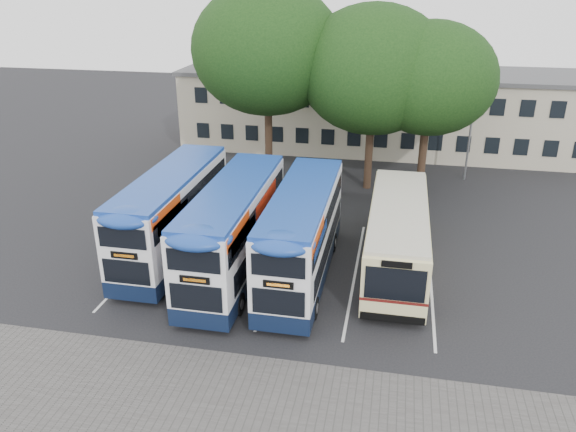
{
  "coord_description": "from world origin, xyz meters",
  "views": [
    {
      "loc": [
        1.21,
        -18.54,
        13.03
      ],
      "look_at": [
        -3.5,
        5.0,
        2.73
      ],
      "focal_mm": 35.0,
      "sensor_mm": 36.0,
      "label": 1
    }
  ],
  "objects_px": {
    "tree_mid": "(374,70)",
    "bus_dd_right": "(302,231)",
    "lamp_post": "(474,107)",
    "bus_dd_left": "(173,211)",
    "bus_single": "(398,232)",
    "tree_right": "(430,78)",
    "bus_dd_mid": "(234,226)",
    "tree_left": "(267,50)"
  },
  "relations": [
    {
      "from": "lamp_post",
      "to": "bus_dd_mid",
      "type": "xyz_separation_m",
      "value": [
        -11.84,
        -15.9,
        -2.68
      ]
    },
    {
      "from": "tree_left",
      "to": "bus_dd_right",
      "type": "distance_m",
      "value": 15.17
    },
    {
      "from": "tree_mid",
      "to": "bus_dd_right",
      "type": "relative_size",
      "value": 1.14
    },
    {
      "from": "bus_dd_right",
      "to": "tree_left",
      "type": "bearing_deg",
      "value": 109.49
    },
    {
      "from": "tree_right",
      "to": "bus_dd_mid",
      "type": "relative_size",
      "value": 1.03
    },
    {
      "from": "lamp_post",
      "to": "tree_right",
      "type": "distance_m",
      "value": 5.05
    },
    {
      "from": "lamp_post",
      "to": "tree_right",
      "type": "relative_size",
      "value": 0.84
    },
    {
      "from": "tree_mid",
      "to": "bus_single",
      "type": "relative_size",
      "value": 1.09
    },
    {
      "from": "tree_left",
      "to": "bus_dd_left",
      "type": "xyz_separation_m",
      "value": [
        -2.1,
        -11.91,
        -6.34
      ]
    },
    {
      "from": "tree_left",
      "to": "tree_right",
      "type": "height_order",
      "value": "tree_left"
    },
    {
      "from": "tree_left",
      "to": "bus_single",
      "type": "height_order",
      "value": "tree_left"
    },
    {
      "from": "bus_dd_left",
      "to": "tree_mid",
      "type": "bearing_deg",
      "value": 52.68
    },
    {
      "from": "lamp_post",
      "to": "tree_mid",
      "type": "distance_m",
      "value": 7.63
    },
    {
      "from": "tree_right",
      "to": "bus_single",
      "type": "xyz_separation_m",
      "value": [
        -1.3,
        -10.46,
        -5.53
      ]
    },
    {
      "from": "tree_mid",
      "to": "tree_right",
      "type": "height_order",
      "value": "tree_mid"
    },
    {
      "from": "tree_mid",
      "to": "tree_right",
      "type": "distance_m",
      "value": 3.43
    },
    {
      "from": "bus_dd_left",
      "to": "bus_dd_mid",
      "type": "height_order",
      "value": "bus_dd_mid"
    },
    {
      "from": "tree_mid",
      "to": "bus_dd_right",
      "type": "height_order",
      "value": "tree_mid"
    },
    {
      "from": "bus_dd_left",
      "to": "bus_single",
      "type": "distance_m",
      "value": 11.02
    },
    {
      "from": "tree_left",
      "to": "tree_mid",
      "type": "distance_m",
      "value": 6.85
    },
    {
      "from": "bus_dd_right",
      "to": "tree_mid",
      "type": "bearing_deg",
      "value": 80.29
    },
    {
      "from": "tree_right",
      "to": "bus_dd_left",
      "type": "relative_size",
      "value": 1.05
    },
    {
      "from": "lamp_post",
      "to": "tree_right",
      "type": "xyz_separation_m",
      "value": [
        -3.13,
        -3.25,
        2.26
      ]
    },
    {
      "from": "bus_dd_mid",
      "to": "tree_right",
      "type": "bearing_deg",
      "value": 55.43
    },
    {
      "from": "tree_right",
      "to": "bus_dd_right",
      "type": "bearing_deg",
      "value": -114.2
    },
    {
      "from": "lamp_post",
      "to": "bus_dd_mid",
      "type": "distance_m",
      "value": 20.0
    },
    {
      "from": "lamp_post",
      "to": "bus_dd_mid",
      "type": "height_order",
      "value": "lamp_post"
    },
    {
      "from": "tree_mid",
      "to": "bus_single",
      "type": "bearing_deg",
      "value": -78.94
    },
    {
      "from": "lamp_post",
      "to": "tree_mid",
      "type": "height_order",
      "value": "tree_mid"
    },
    {
      "from": "tree_left",
      "to": "bus_dd_mid",
      "type": "relative_size",
      "value": 1.23
    },
    {
      "from": "bus_dd_right",
      "to": "lamp_post",
      "type": "bearing_deg",
      "value": 60.92
    },
    {
      "from": "bus_dd_left",
      "to": "bus_single",
      "type": "relative_size",
      "value": 0.96
    },
    {
      "from": "tree_left",
      "to": "tree_mid",
      "type": "bearing_deg",
      "value": -2.36
    },
    {
      "from": "tree_left",
      "to": "bus_single",
      "type": "distance_m",
      "value": 15.75
    },
    {
      "from": "tree_right",
      "to": "bus_single",
      "type": "distance_m",
      "value": 11.91
    },
    {
      "from": "bus_dd_right",
      "to": "bus_single",
      "type": "height_order",
      "value": "bus_dd_right"
    },
    {
      "from": "bus_dd_left",
      "to": "bus_single",
      "type": "height_order",
      "value": "bus_dd_left"
    },
    {
      "from": "tree_right",
      "to": "bus_single",
      "type": "relative_size",
      "value": 1.0
    },
    {
      "from": "tree_mid",
      "to": "bus_single",
      "type": "height_order",
      "value": "tree_mid"
    },
    {
      "from": "tree_left",
      "to": "tree_mid",
      "type": "relative_size",
      "value": 1.1
    },
    {
      "from": "tree_left",
      "to": "bus_dd_left",
      "type": "distance_m",
      "value": 13.65
    },
    {
      "from": "lamp_post",
      "to": "bus_dd_right",
      "type": "xyz_separation_m",
      "value": [
        -8.7,
        -15.65,
        -2.74
      ]
    }
  ]
}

